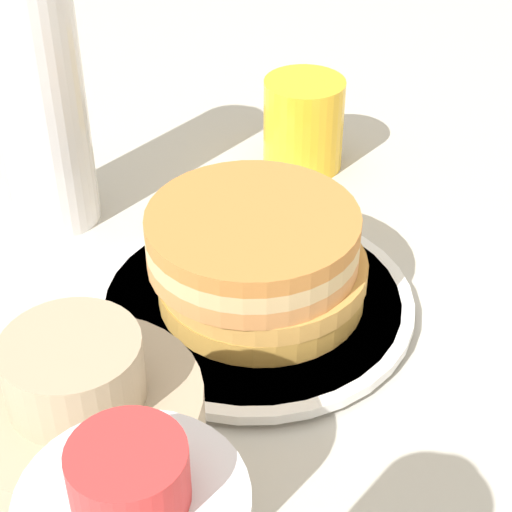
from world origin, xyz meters
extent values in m
plane|color=#BCB7AD|center=(0.00, 0.00, 0.00)|extent=(4.00, 4.00, 0.00)
cylinder|color=white|center=(0.00, 0.00, 0.01)|extent=(0.21, 0.21, 0.01)
cylinder|color=white|center=(0.00, 0.00, 0.01)|extent=(0.22, 0.22, 0.01)
cylinder|color=#BA8738|center=(-0.01, 0.00, 0.02)|extent=(0.14, 0.14, 0.02)
cylinder|color=gold|center=(-0.01, 0.00, 0.04)|extent=(0.14, 0.14, 0.01)
cylinder|color=#CC844A|center=(0.00, 0.00, 0.05)|extent=(0.14, 0.14, 0.01)
cylinder|color=tan|center=(0.00, 0.00, 0.06)|extent=(0.14, 0.14, 0.01)
cylinder|color=#C17939|center=(0.00, 0.00, 0.07)|extent=(0.14, 0.14, 0.01)
cylinder|color=yellow|center=(-0.07, -0.20, 0.04)|extent=(0.07, 0.07, 0.08)
cylinder|color=tan|center=(0.10, 0.18, 0.06)|extent=(0.11, 0.11, 0.11)
cylinder|color=tan|center=(0.10, 0.18, 0.13)|extent=(0.06, 0.06, 0.03)
cylinder|color=white|center=(0.14, -0.14, 0.11)|extent=(0.07, 0.07, 0.21)
cylinder|color=red|center=(0.07, 0.31, 0.21)|extent=(0.03, 0.03, 0.02)
camera|label=1|loc=(0.05, 0.46, 0.39)|focal=60.00mm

